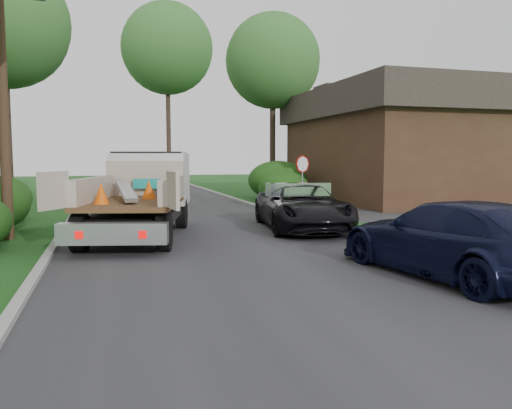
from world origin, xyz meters
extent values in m
plane|color=#194C15|center=(0.00, 0.00, 0.00)|extent=(120.00, 120.00, 0.00)
cube|color=#28282B|center=(0.00, 10.00, 0.00)|extent=(8.00, 90.00, 0.02)
cube|color=#28282B|center=(12.00, 9.00, 0.01)|extent=(16.00, 7.00, 0.02)
cube|color=#9E9E99|center=(-4.10, 10.00, 0.06)|extent=(0.20, 90.00, 0.12)
cube|color=#9E9E99|center=(4.10, 10.00, 0.06)|extent=(0.20, 90.00, 0.12)
cylinder|color=slate|center=(5.20, 9.00, 1.00)|extent=(0.06, 0.06, 2.00)
cylinder|color=#B20A0A|center=(5.20, 9.00, 2.10)|extent=(0.71, 0.32, 0.76)
cylinder|color=#382619|center=(-5.50, 5.00, 5.00)|extent=(0.30, 0.30, 10.00)
cube|color=#3B2518|center=(13.00, 14.00, 2.25)|extent=(9.00, 12.00, 4.50)
cube|color=#332B26|center=(13.00, 14.00, 5.30)|extent=(9.72, 12.96, 1.60)
cube|color=#332B26|center=(13.00, 14.00, 6.10)|extent=(9.72, 1.80, 0.20)
ellipsoid|color=#0D3B0F|center=(5.80, 13.00, 0.85)|extent=(2.60, 2.60, 1.70)
ellipsoid|color=#0D3B0F|center=(6.50, 16.00, 1.10)|extent=(3.38, 3.38, 2.21)
cylinder|color=#2D2119|center=(-7.50, 17.00, 4.50)|extent=(0.36, 0.36, 9.00)
sphere|color=#2E6124|center=(-7.50, 17.00, 9.00)|extent=(6.40, 6.40, 6.40)
cylinder|color=#2D2119|center=(7.50, 20.00, 4.25)|extent=(0.36, 0.36, 8.50)
sphere|color=#2E6124|center=(7.50, 20.00, 8.50)|extent=(6.00, 6.00, 6.00)
cylinder|color=#2D2119|center=(2.00, 30.00, 5.50)|extent=(0.36, 0.36, 11.00)
sphere|color=#2E6124|center=(2.00, 30.00, 11.00)|extent=(7.20, 7.20, 7.20)
cylinder|color=black|center=(-2.40, 6.40, 0.50)|extent=(0.56, 1.04, 0.99)
cylinder|color=black|center=(-0.37, 5.90, 0.50)|extent=(0.56, 1.04, 0.99)
cylinder|color=black|center=(-3.41, 2.33, 0.50)|extent=(0.56, 1.04, 0.99)
cylinder|color=black|center=(-1.38, 1.83, 0.50)|extent=(0.56, 1.04, 0.99)
cube|color=black|center=(-1.86, 4.22, 0.68)|extent=(3.67, 6.73, 0.26)
cube|color=silver|center=(-1.31, 6.47, 1.65)|extent=(2.83, 2.51, 1.71)
cube|color=black|center=(-1.31, 6.47, 2.26)|extent=(2.63, 2.31, 0.61)
cube|color=#472D19|center=(-2.05, 3.47, 1.10)|extent=(3.30, 4.43, 0.13)
cube|color=beige|center=(-1.57, 5.40, 1.71)|extent=(2.38, 0.69, 1.10)
cube|color=beige|center=(-3.12, 3.74, 1.49)|extent=(1.17, 3.70, 0.66)
cube|color=beige|center=(-0.98, 3.21, 1.49)|extent=(1.17, 3.70, 0.66)
cube|color=silver|center=(-2.62, 1.17, 0.61)|extent=(2.55, 0.98, 0.50)
cube|color=#B20505|center=(-3.36, 1.15, 0.61)|extent=(0.18, 0.09, 0.18)
cube|color=#B20505|center=(-1.97, 0.81, 0.61)|extent=(0.18, 0.09, 0.18)
cube|color=beige|center=(-3.91, 1.66, 1.60)|extent=(0.63, 0.87, 0.88)
cube|color=beige|center=(-1.24, 1.00, 1.60)|extent=(0.19, 1.00, 0.88)
cube|color=silver|center=(-2.24, 3.63, 1.48)|extent=(0.53, 2.87, 0.51)
cone|color=#F2590A|center=(-2.87, 2.66, 1.44)|extent=(0.48, 0.48, 0.55)
cone|color=#F2590A|center=(-1.57, 4.03, 1.44)|extent=(0.48, 0.48, 0.55)
cube|color=#148C84|center=(-1.37, 5.06, 1.55)|extent=(1.20, 0.39, 0.31)
imported|color=black|center=(3.41, 4.50, 0.75)|extent=(3.20, 5.66, 1.49)
imported|color=black|center=(3.80, -2.50, 0.77)|extent=(2.82, 5.52, 1.53)
camera|label=1|loc=(-2.66, -10.74, 2.35)|focal=35.00mm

